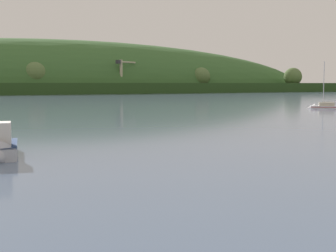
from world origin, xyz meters
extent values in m
cube|color=#27431B|center=(19.18, 233.01, 2.59)|extent=(419.17, 76.06, 5.18)
ellipsoid|color=#38602D|center=(35.64, 254.72, 0.00)|extent=(336.52, 89.40, 57.05)
sphere|color=#56703D|center=(12.99, 222.66, 9.20)|extent=(11.48, 11.48, 11.48)
sphere|color=#56703D|center=(103.46, 226.41, 8.73)|extent=(10.13, 10.13, 10.13)
sphere|color=#56703D|center=(170.08, 229.17, 9.08)|extent=(11.12, 11.12, 11.12)
cube|color=#4C4C51|center=(54.54, 220.30, 1.00)|extent=(4.17, 4.17, 2.00)
cylinder|color=#BCB293|center=(54.54, 220.30, 9.37)|extent=(1.47, 1.47, 14.73)
cylinder|color=#BCB293|center=(58.41, 221.74, 15.55)|extent=(9.96, 4.35, 0.81)
cube|color=#333338|center=(52.80, 219.66, 15.55)|extent=(2.27, 2.51, 1.77)
cube|color=white|center=(44.19, 69.13, -0.05)|extent=(6.42, 5.64, 1.19)
cone|color=white|center=(41.63, 71.11, -0.05)|extent=(2.53, 2.61, 2.04)
cube|color=maroon|center=(44.19, 69.13, 0.30)|extent=(6.43, 5.66, 0.11)
cube|color=#BCB299|center=(44.06, 69.23, 0.89)|extent=(3.19, 2.93, 0.67)
cylinder|color=silver|center=(43.55, 69.63, 4.91)|extent=(0.15, 0.15, 8.71)
cylinder|color=silver|center=(44.89, 68.59, 1.37)|extent=(2.76, 2.17, 0.12)
camera|label=1|loc=(-23.83, -1.16, 4.98)|focal=49.99mm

